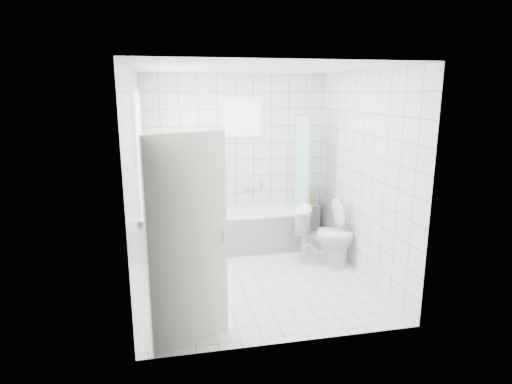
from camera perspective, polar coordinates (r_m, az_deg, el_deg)
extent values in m
plane|color=white|center=(5.62, -0.09, -11.33)|extent=(3.00, 3.00, 0.00)
plane|color=white|center=(5.12, -0.10, 16.18)|extent=(3.00, 3.00, 0.00)
cube|color=white|center=(6.67, -2.72, 4.27)|extent=(2.80, 0.02, 2.60)
cube|color=white|center=(3.80, 4.50, -2.63)|extent=(2.80, 0.02, 2.60)
cube|color=white|center=(5.13, -15.61, 1.07)|extent=(0.02, 3.00, 2.60)
cube|color=white|center=(5.67, 13.92, 2.29)|extent=(0.02, 3.00, 2.60)
cube|color=white|center=(5.37, -15.13, 4.88)|extent=(0.01, 0.90, 1.40)
cube|color=white|center=(6.57, -1.84, 9.85)|extent=(0.50, 0.01, 0.50)
cube|color=white|center=(5.52, -14.21, -2.71)|extent=(0.18, 1.02, 0.08)
cube|color=silver|center=(3.94, -8.99, -6.79)|extent=(0.74, 0.38, 2.00)
cube|color=white|center=(6.57, -1.14, -5.06)|extent=(1.75, 0.75, 0.55)
cube|color=white|center=(6.49, -1.15, -2.63)|extent=(1.77, 0.77, 0.03)
cube|color=white|center=(6.29, -9.62, -1.58)|extent=(0.15, 0.85, 1.50)
cube|color=white|center=(7.05, 6.65, -3.86)|extent=(0.40, 0.24, 0.55)
imported|color=white|center=(5.98, 9.15, -5.81)|extent=(0.90, 0.73, 0.81)
cylinder|color=silver|center=(6.43, 6.20, 10.15)|extent=(0.02, 0.80, 0.02)
cube|color=silver|center=(6.75, -0.86, 0.51)|extent=(0.18, 0.06, 0.06)
imported|color=silver|center=(5.60, -14.16, -0.54)|extent=(0.15, 0.15, 0.29)
imported|color=#DF6FDA|center=(5.80, -14.07, -0.44)|extent=(0.13, 0.13, 0.21)
imported|color=#32CAE5|center=(5.29, -14.26, -1.92)|extent=(0.10, 0.09, 0.18)
imported|color=silver|center=(5.44, -14.19, -1.61)|extent=(0.17, 0.17, 0.16)
imported|color=#FD62C0|center=(5.13, -14.35, -1.81)|extent=(0.16, 0.16, 0.28)
cylinder|color=red|center=(6.96, 6.21, -0.79)|extent=(0.06, 0.06, 0.22)
cylinder|color=yellow|center=(6.88, 7.13, -0.87)|extent=(0.06, 0.06, 0.24)
cylinder|color=#18913B|center=(6.84, 6.44, -1.13)|extent=(0.06, 0.06, 0.20)
cylinder|color=#2018C4|center=(6.97, 6.98, -0.56)|extent=(0.06, 0.06, 0.27)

